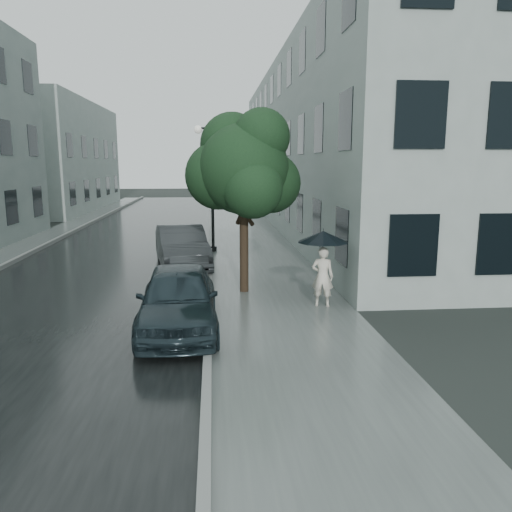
{
  "coord_description": "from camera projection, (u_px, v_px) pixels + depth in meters",
  "views": [
    {
      "loc": [
        -1.43,
        -9.85,
        3.54
      ],
      "look_at": [
        -0.41,
        2.02,
        1.3
      ],
      "focal_mm": 35.0,
      "sensor_mm": 36.0,
      "label": 1
    }
  ],
  "objects": [
    {
      "name": "asphalt_road",
      "position": [
        130.0,
        245.0,
        21.75
      ],
      "size": [
        6.85,
        60.0,
        0.0
      ],
      "primitive_type": "cube",
      "color": "black",
      "rests_on": "ground"
    },
    {
      "name": "kerb_far",
      "position": [
        47.0,
        244.0,
        21.44
      ],
      "size": [
        0.15,
        60.0,
        0.15
      ],
      "primitive_type": "cube",
      "color": "slate",
      "rests_on": "ground"
    },
    {
      "name": "car_far",
      "position": [
        182.0,
        247.0,
        16.95
      ],
      "size": [
        2.23,
        4.51,
        1.42
      ],
      "primitive_type": "imported",
      "rotation": [
        0.0,
        0.0,
        0.17
      ],
      "color": "#262A2C",
      "rests_on": "ground"
    },
    {
      "name": "ground",
      "position": [
        284.0,
        335.0,
        10.42
      ],
      "size": [
        120.0,
        120.0,
        0.0
      ],
      "primitive_type": "plane",
      "color": "black",
      "rests_on": "ground"
    },
    {
      "name": "lamp_post",
      "position": [
        208.0,
        180.0,
        19.71
      ],
      "size": [
        0.82,
        0.48,
        4.96
      ],
      "rotation": [
        0.0,
        0.0,
        -0.33
      ],
      "color": "black",
      "rests_on": "ground"
    },
    {
      "name": "kerb_near",
      "position": [
        210.0,
        242.0,
        22.03
      ],
      "size": [
        0.15,
        60.0,
        0.15
      ],
      "primitive_type": "cube",
      "color": "slate",
      "rests_on": "ground"
    },
    {
      "name": "building_near",
      "position": [
        331.0,
        146.0,
        29.14
      ],
      "size": [
        7.02,
        36.0,
        9.0
      ],
      "color": "#97A4A0",
      "rests_on": "ground"
    },
    {
      "name": "umbrella",
      "position": [
        323.0,
        237.0,
        12.14
      ],
      "size": [
        1.48,
        1.48,
        1.02
      ],
      "rotation": [
        0.0,
        0.0,
        -0.2
      ],
      "color": "black",
      "rests_on": "ground"
    },
    {
      "name": "sidewalk_far",
      "position": [
        25.0,
        246.0,
        21.37
      ],
      "size": [
        1.7,
        60.0,
        0.01
      ],
      "primitive_type": "cube",
      "color": "#4C5451",
      "rests_on": "ground"
    },
    {
      "name": "street_tree",
      "position": [
        243.0,
        168.0,
        13.39
      ],
      "size": [
        3.17,
        2.88,
        4.95
      ],
      "color": "#332619",
      "rests_on": "ground"
    },
    {
      "name": "building_far_b",
      "position": [
        50.0,
        156.0,
        37.9
      ],
      "size": [
        7.02,
        18.0,
        8.0
      ],
      "color": "#97A4A0",
      "rests_on": "ground"
    },
    {
      "name": "car_near",
      "position": [
        178.0,
        298.0,
        10.6
      ],
      "size": [
        1.77,
        4.13,
        1.39
      ],
      "primitive_type": "imported",
      "rotation": [
        0.0,
        0.0,
        0.03
      ],
      "color": "#1A272C",
      "rests_on": "ground"
    },
    {
      "name": "sidewalk",
      "position": [
        252.0,
        243.0,
        22.19
      ],
      "size": [
        3.5,
        60.0,
        0.01
      ],
      "primitive_type": "cube",
      "color": "slate",
      "rests_on": "ground"
    },
    {
      "name": "pedestrian",
      "position": [
        322.0,
        277.0,
        12.35
      ],
      "size": [
        0.63,
        0.51,
        1.5
      ],
      "primitive_type": "imported",
      "rotation": [
        0.0,
        0.0,
        2.83
      ],
      "color": "beige",
      "rests_on": "sidewalk"
    }
  ]
}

